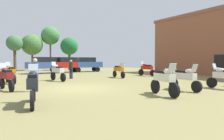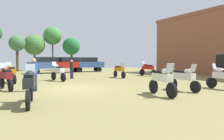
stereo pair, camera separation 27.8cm
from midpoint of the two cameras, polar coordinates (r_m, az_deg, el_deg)
The scene contains 18 objects.
ground_plane at distance 12.20m, azimuth -9.21°, elevation -5.06°, with size 44.00×52.00×0.02m.
motorcycle_1 at distance 8.07m, azimuth -21.05°, elevation -3.89°, with size 0.73×2.25×1.50m.
motorcycle_3 at distance 11.65m, azimuth 20.01°, elevation -2.02°, with size 0.62×2.15×1.44m.
motorcycle_4 at distance 21.49m, azimuth 10.24°, elevation 0.36°, with size 0.66×2.29×1.51m.
motorcycle_7 at distance 16.23m, azimuth -25.86°, elevation -0.69°, with size 0.71×2.24×1.51m.
motorcycle_8 at distance 16.74m, azimuth -14.33°, elevation -0.39°, with size 0.74×2.28×1.50m.
motorcycle_11 at distance 19.06m, azimuth 2.50°, elevation -0.01°, with size 0.62×2.18×1.45m.
motorcycle_12 at distance 9.79m, azimuth 14.58°, elevation -2.66°, with size 0.68×2.13×1.51m.
motorcycle_13 at distance 12.69m, azimuth -26.89°, elevation -1.69°, with size 0.75×2.22×1.47m.
car_1 at distance 27.63m, azimuth -12.00°, elevation 1.76°, with size 4.57×2.61×2.00m.
car_5 at distance 28.80m, azimuth -6.50°, elevation 1.85°, with size 4.46×2.21×2.00m.
car_6 at distance 26.57m, azimuth -17.38°, elevation 1.65°, with size 4.53×2.46×2.00m.
person_1 at distance 18.42m, azimuth -10.73°, elevation 0.64°, with size 0.48×0.48×1.66m.
person_2 at distance 11.48m, azimuth -20.22°, elevation -0.54°, with size 0.48×0.48×1.74m.
tree_2 at distance 34.30m, azimuth -20.55°, elevation 6.55°, with size 3.20×3.20×5.60m.
tree_4 at distance 34.24m, azimuth -11.00°, elevation 6.44°, with size 2.84×2.84×5.31m.
tree_7 at distance 32.54m, azimuth -24.67°, elevation 6.62°, with size 2.24×2.24×5.17m.
tree_8 at distance 34.95m, azimuth -15.99°, elevation 9.06°, with size 2.91×2.91×7.00m.
Camera 2 is at (-4.11, -11.39, 1.68)m, focal length 32.88 mm.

